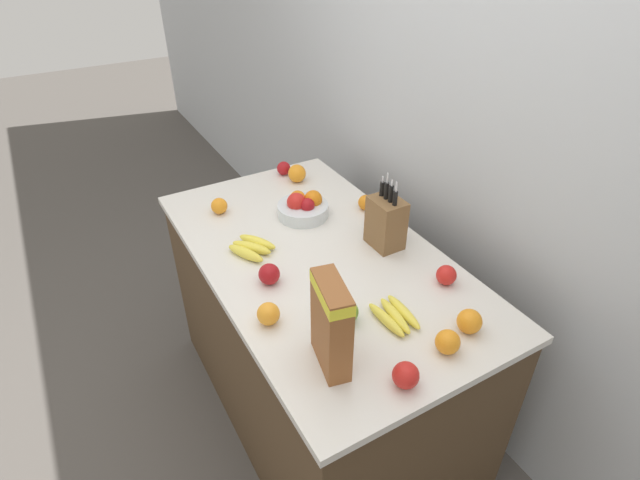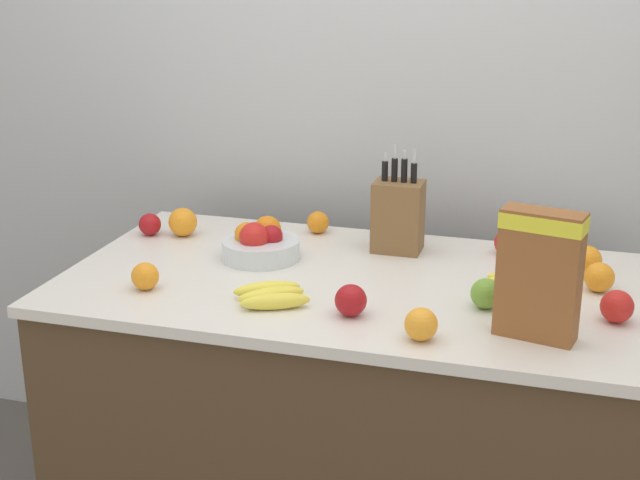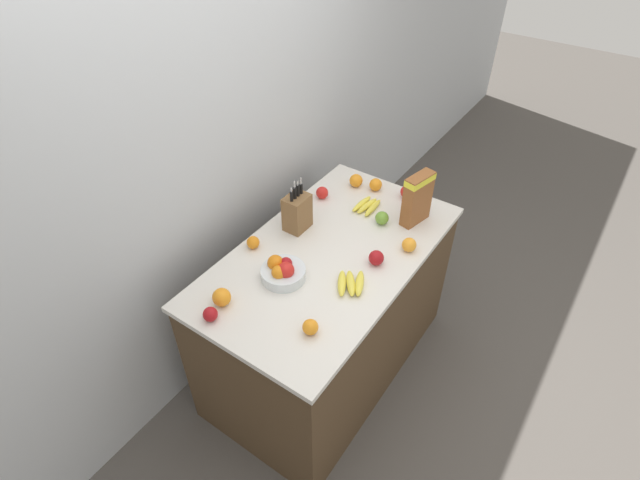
{
  "view_description": "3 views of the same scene",
  "coord_description": "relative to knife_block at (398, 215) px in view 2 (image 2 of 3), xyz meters",
  "views": [
    {
      "loc": [
        1.38,
        -0.78,
        2.09
      ],
      "look_at": [
        0.07,
        -0.03,
        1.06
      ],
      "focal_mm": 28.0,
      "sensor_mm": 36.0,
      "label": 1
    },
    {
      "loc": [
        0.55,
        -2.16,
        1.79
      ],
      "look_at": [
        -0.07,
        -0.04,
        1.05
      ],
      "focal_mm": 50.0,
      "sensor_mm": 36.0,
      "label": 2
    },
    {
      "loc": [
        -1.63,
        -1.07,
        2.68
      ],
      "look_at": [
        -0.03,
        0.04,
        1.03
      ],
      "focal_mm": 28.0,
      "sensor_mm": 36.0,
      "label": 3
    }
  ],
  "objects": [
    {
      "name": "knife_block",
      "position": [
        0.0,
        0.0,
        0.0
      ],
      "size": [
        0.14,
        0.11,
        0.32
      ],
      "color": "brown",
      "rests_on": "counter"
    },
    {
      "name": "apple_front",
      "position": [
        -0.76,
        -0.08,
        -0.07
      ],
      "size": [
        0.07,
        0.07,
        0.07
      ],
      "primitive_type": "sphere",
      "color": "#A31419",
      "rests_on": "counter"
    },
    {
      "name": "wall_back",
      "position": [
        -0.07,
        0.38,
        0.26
      ],
      "size": [
        9.0,
        0.06,
        2.6
      ],
      "color": "silver",
      "rests_on": "ground_plane"
    },
    {
      "name": "orange_by_cereal",
      "position": [
        0.53,
        -0.05,
        -0.07
      ],
      "size": [
        0.08,
        0.08,
        0.08
      ],
      "primitive_type": "sphere",
      "color": "orange",
      "rests_on": "counter"
    },
    {
      "name": "orange_mid_right",
      "position": [
        0.18,
        -0.6,
        -0.07
      ],
      "size": [
        0.08,
        0.08,
        0.08
      ],
      "primitive_type": "sphere",
      "color": "orange",
      "rests_on": "counter"
    },
    {
      "name": "apple_rear",
      "position": [
        0.6,
        -0.36,
        -0.07
      ],
      "size": [
        0.08,
        0.08,
        0.08
      ],
      "primitive_type": "sphere",
      "color": "red",
      "rests_on": "counter"
    },
    {
      "name": "cereal_box",
      "position": [
        0.42,
        -0.51,
        0.06
      ],
      "size": [
        0.19,
        0.11,
        0.3
      ],
      "rotation": [
        0.0,
        0.0,
        -0.22
      ],
      "color": "brown",
      "rests_on": "counter"
    },
    {
      "name": "banana_bunch_right",
      "position": [
        -0.22,
        -0.48,
        -0.09
      ],
      "size": [
        0.22,
        0.19,
        0.04
      ],
      "rotation": [
        0.0,
        0.0,
        3.74
      ],
      "color": "yellow",
      "rests_on": "counter"
    },
    {
      "name": "orange_mid_left",
      "position": [
        0.56,
        -0.17,
        -0.07
      ],
      "size": [
        0.08,
        0.08,
        0.08
      ],
      "primitive_type": "sphere",
      "color": "orange",
      "rests_on": "counter"
    },
    {
      "name": "apple_by_knife_block",
      "position": [
        -0.01,
        -0.5,
        -0.07
      ],
      "size": [
        0.08,
        0.08,
        0.08
      ],
      "primitive_type": "sphere",
      "color": "#A31419",
      "rests_on": "counter"
    },
    {
      "name": "counter",
      "position": [
        -0.07,
        -0.26,
        -0.57
      ],
      "size": [
        1.53,
        0.86,
        0.94
      ],
      "color": "#4C3823",
      "rests_on": "ground_plane"
    },
    {
      "name": "orange_front_center",
      "position": [
        -0.66,
        -0.05,
        -0.06
      ],
      "size": [
        0.09,
        0.09,
        0.09
      ],
      "primitive_type": "sphere",
      "color": "orange",
      "rests_on": "counter"
    },
    {
      "name": "banana_bunch_left",
      "position": [
        0.37,
        -0.23,
        -0.09
      ],
      "size": [
        0.19,
        0.12,
        0.03
      ],
      "rotation": [
        0.0,
        0.0,
        3.17
      ],
      "color": "yellow",
      "rests_on": "counter"
    },
    {
      "name": "orange_front_left",
      "position": [
        -0.27,
        0.09,
        -0.07
      ],
      "size": [
        0.07,
        0.07,
        0.07
      ],
      "primitive_type": "sphere",
      "color": "orange",
      "rests_on": "counter"
    },
    {
      "name": "fruit_bowl",
      "position": [
        -0.36,
        -0.18,
        -0.06
      ],
      "size": [
        0.22,
        0.22,
        0.11
      ],
      "color": "silver",
      "rests_on": "counter"
    },
    {
      "name": "orange_near_bowl",
      "position": [
        -0.56,
        -0.49,
        -0.07
      ],
      "size": [
        0.07,
        0.07,
        0.07
      ],
      "primitive_type": "sphere",
      "color": "orange",
      "rests_on": "counter"
    },
    {
      "name": "apple_middle",
      "position": [
        0.3,
        -0.37,
        -0.07
      ],
      "size": [
        0.08,
        0.08,
        0.08
      ],
      "primitive_type": "sphere",
      "color": "#6B9E33",
      "rests_on": "counter"
    },
    {
      "name": "apple_leftmost",
      "position": [
        0.31,
        0.05,
        -0.07
      ],
      "size": [
        0.07,
        0.07,
        0.07
      ],
      "primitive_type": "sphere",
      "color": "red",
      "rests_on": "counter"
    }
  ]
}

